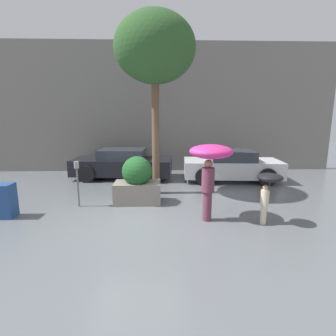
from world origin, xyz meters
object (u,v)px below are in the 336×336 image
street_tree (155,49)px  parking_meter (77,175)px  parked_car_near (123,164)px  parked_car_far (232,166)px  person_child (268,185)px  newspaper_box (4,201)px  planter_box (137,182)px  person_adult (210,159)px

street_tree → parking_meter: street_tree is taller
parked_car_near → parked_car_far: (4.55, -0.58, -0.00)m
person_child → parking_meter: parking_meter is taller
parked_car_near → parked_car_far: size_ratio=1.07×
parked_car_near → newspaper_box: 5.08m
planter_box → newspaper_box: (-3.39, -1.08, -0.21)m
street_tree → parked_car_far: bearing=29.8°
parked_car_far → parked_car_near: bearing=87.2°
parking_meter → newspaper_box: (-1.69, -0.79, -0.51)m
planter_box → person_adult: size_ratio=0.75×
person_adult → parked_car_near: 5.60m
planter_box → parked_car_far: (3.66, 2.77, -0.06)m
person_adult → parked_car_far: person_adult is taller
person_adult → parking_meter: bearing=108.0°
parked_car_near → parking_meter: size_ratio=3.18×
parked_car_far → street_tree: bearing=124.2°
person_adult → planter_box: bearing=89.2°
person_adult → person_child: (1.35, -0.37, -0.57)m
person_child → newspaper_box: (-6.69, 0.67, -0.55)m
parking_meter → newspaper_box: size_ratio=1.50×
person_adult → parking_meter: 3.86m
parked_car_far → person_child: bearing=179.8°
parking_meter → newspaper_box: bearing=-155.0°
planter_box → parked_car_near: (-0.89, 3.34, -0.06)m
person_child → parking_meter: bearing=163.4°
parked_car_near → parked_car_far: same height
person_adult → newspaper_box: person_adult is taller
person_child → parked_car_near: size_ratio=0.30×
parked_car_far → newspaper_box: 8.04m
planter_box → parked_car_far: 4.59m
person_adult → person_child: size_ratio=1.51×
parked_car_far → newspaper_box: bearing=123.0°
planter_box → parked_car_near: size_ratio=0.34×
street_tree → person_adult: bearing=-59.7°
parking_meter → street_tree: bearing=29.5°
parked_car_far → parking_meter: parking_meter is taller
parked_car_far → street_tree: size_ratio=0.69×
planter_box → person_adult: 2.55m
street_tree → parking_meter: bearing=-150.5°
planter_box → person_adult: (1.94, -1.38, 0.91)m
planter_box → parking_meter: (-1.71, -0.29, 0.30)m
person_child → newspaper_box: size_ratio=1.42×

